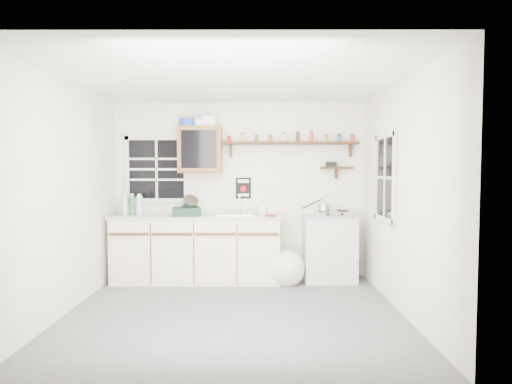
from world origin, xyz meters
TOP-DOWN VIEW (x-y plane):
  - room at (0.00, 0.00)m, footprint 3.64×3.24m
  - main_cabinet at (-0.58, 1.30)m, footprint 2.31×0.63m
  - right_cabinet at (1.25, 1.32)m, footprint 0.73×0.57m
  - sink at (-0.05, 1.30)m, footprint 0.52×0.44m
  - upper_cabinet at (-0.55, 1.44)m, footprint 0.60×0.32m
  - upper_cabinet_clutter at (-0.61, 1.44)m, footprint 0.51×0.24m
  - spice_shelf at (0.73, 1.51)m, footprint 1.91×0.18m
  - secondary_shelf at (1.36, 1.52)m, footprint 0.45×0.16m
  - warning_sign at (0.05, 1.59)m, footprint 0.22×0.02m
  - window_back at (-1.20, 1.59)m, footprint 0.93×0.03m
  - window_right at (1.79, 0.55)m, footprint 0.03×0.78m
  - water_bottles at (-1.46, 1.26)m, footprint 0.29×0.10m
  - dish_rack at (-0.70, 1.20)m, footprint 0.43×0.36m
  - soap_bottle at (0.30, 1.42)m, footprint 0.11×0.11m
  - rag at (0.43, 1.14)m, footprint 0.15×0.14m
  - hotplate at (1.30, 1.30)m, footprint 0.54×0.30m
  - saucepan at (1.16, 1.31)m, footprint 0.36×0.26m
  - trash_bag at (0.65, 1.11)m, footprint 0.45×0.41m

SIDE VIEW (x-z plane):
  - trash_bag at x=0.65m, z-range -0.04..0.48m
  - right_cabinet at x=1.25m, z-range 0.00..0.91m
  - main_cabinet at x=-0.58m, z-range 0.00..0.92m
  - rag at x=0.43m, z-range 0.92..0.94m
  - sink at x=-0.05m, z-range 0.79..1.08m
  - hotplate at x=1.30m, z-range 0.91..0.98m
  - dish_rack at x=-0.70m, z-range 0.87..1.15m
  - soap_bottle at x=0.30m, z-range 0.92..1.11m
  - saucepan at x=1.16m, z-range 0.94..1.11m
  - water_bottles at x=-1.46m, z-range 0.91..1.21m
  - room at x=0.00m, z-range -0.02..2.52m
  - warning_sign at x=0.05m, z-range 1.13..1.43m
  - window_right at x=1.79m, z-range 0.91..1.99m
  - window_back at x=-1.20m, z-range 1.06..2.04m
  - secondary_shelf at x=1.36m, z-range 1.46..1.69m
  - upper_cabinet at x=-0.55m, z-range 1.50..2.15m
  - spice_shelf at x=0.73m, z-range 1.75..2.10m
  - upper_cabinet_clutter at x=-0.61m, z-range 2.14..2.28m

